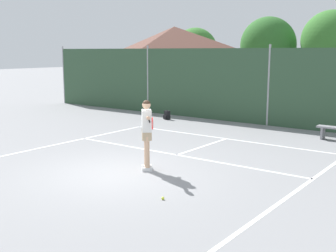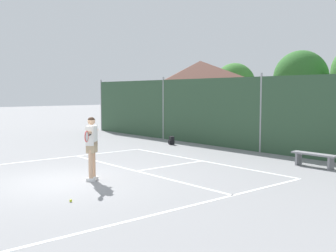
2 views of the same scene
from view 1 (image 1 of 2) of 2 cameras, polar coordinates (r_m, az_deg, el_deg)
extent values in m
plane|color=gray|center=(11.05, -6.34, -6.34)|extent=(120.00, 120.00, 0.00)
cube|color=white|center=(15.40, 7.79, -1.69)|extent=(8.20, 0.10, 0.01)
cube|color=white|center=(14.10, -18.62, -3.21)|extent=(0.10, 11.00, 0.01)
cube|color=white|center=(8.89, 13.68, -10.65)|extent=(0.10, 11.00, 0.01)
cube|color=white|center=(12.90, 1.21, -3.88)|extent=(8.20, 0.10, 0.01)
cube|color=white|center=(14.10, 4.74, -2.71)|extent=(0.10, 2.97, 0.01)
cube|color=#2D4C33|center=(18.29, 13.29, 5.06)|extent=(26.00, 0.05, 3.22)
cylinder|color=#99999E|center=(26.32, -13.75, 6.64)|extent=(0.09, 0.09, 3.37)
cylinder|color=#99999E|center=(21.71, -2.70, 6.26)|extent=(0.09, 0.09, 3.37)
cylinder|color=#99999E|center=(18.28, 13.29, 5.30)|extent=(0.09, 0.09, 3.37)
cube|color=beige|center=(25.86, 0.84, 6.38)|extent=(6.73, 4.85, 2.93)
pyramid|color=brown|center=(25.81, 0.85, 11.40)|extent=(7.27, 5.24, 1.59)
cylinder|color=brown|center=(33.03, 3.61, 6.03)|extent=(0.36, 0.36, 1.65)
ellipsoid|color=#38752D|center=(32.95, 3.65, 10.01)|extent=(3.45, 3.10, 3.45)
cylinder|color=brown|center=(30.21, 13.02, 5.64)|extent=(0.36, 0.36, 1.87)
ellipsoid|color=#2D6628|center=(30.14, 13.21, 10.48)|extent=(3.80, 3.42, 3.80)
cylinder|color=brown|center=(28.77, 20.65, 5.35)|extent=(0.36, 0.36, 2.17)
ellipsoid|color=#38752D|center=(28.71, 20.98, 10.64)|extent=(3.71, 3.34, 3.71)
cube|color=silver|center=(11.43, -2.86, -5.48)|extent=(0.27, 0.26, 0.10)
cube|color=silver|center=(11.20, -2.79, -5.80)|extent=(0.27, 0.26, 0.10)
cylinder|color=tan|center=(11.31, -2.88, -3.23)|extent=(0.13, 0.13, 0.82)
cylinder|color=tan|center=(11.08, -2.81, -3.52)|extent=(0.13, 0.13, 0.82)
cube|color=tan|center=(11.10, -2.87, -1.01)|extent=(0.42, 0.43, 0.32)
cube|color=silver|center=(11.04, -2.88, 0.72)|extent=(0.45, 0.46, 0.56)
sphere|color=tan|center=(10.98, -2.90, 2.83)|extent=(0.22, 0.22, 0.22)
sphere|color=black|center=(10.98, -2.90, 2.94)|extent=(0.21, 0.21, 0.21)
cylinder|color=tan|center=(10.83, -2.70, 1.08)|extent=(0.44, 0.47, 0.17)
cylinder|color=tan|center=(11.31, -2.96, 1.20)|extent=(0.41, 0.43, 0.22)
cylinder|color=black|center=(10.64, -2.50, 0.65)|extent=(0.23, 0.24, 0.04)
torus|color=red|center=(10.30, -2.11, 0.34)|extent=(0.22, 0.24, 0.30)
cylinder|color=silver|center=(10.30, -2.11, 0.34)|extent=(0.18, 0.20, 0.26)
sphere|color=#CCE033|center=(9.12, -0.69, -9.63)|extent=(0.07, 0.07, 0.07)
cube|color=black|center=(19.54, -0.12, 1.47)|extent=(0.33, 0.27, 0.40)
cube|color=black|center=(19.49, -0.41, 1.21)|extent=(0.23, 0.14, 0.18)
torus|color=black|center=(19.51, -0.12, 2.11)|extent=(0.09, 0.05, 0.09)
cube|color=gray|center=(16.15, 19.98, -0.85)|extent=(0.08, 0.32, 0.45)
camera|label=2|loc=(4.25, 89.56, -7.08)|focal=43.78mm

